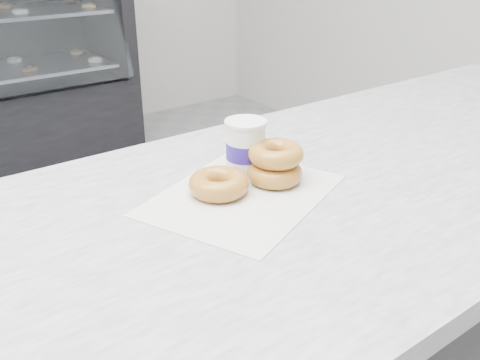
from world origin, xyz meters
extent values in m
cube|color=silver|center=(0.00, -0.60, 0.88)|extent=(3.06, 0.76, 0.04)
cube|color=black|center=(1.16, 2.10, 0.88)|extent=(0.08, 0.70, 0.75)
cube|color=silver|center=(0.25, -0.56, 0.90)|extent=(0.41, 0.37, 0.00)
torus|color=#B67D32|center=(0.22, -0.53, 0.92)|extent=(0.12, 0.12, 0.04)
torus|color=#B67D32|center=(0.33, -0.55, 0.92)|extent=(0.10, 0.10, 0.04)
torus|color=#B67D32|center=(0.33, -0.55, 0.96)|extent=(0.11, 0.11, 0.04)
cylinder|color=white|center=(0.31, -0.48, 0.95)|extent=(0.10, 0.10, 0.11)
cylinder|color=white|center=(0.31, -0.48, 1.00)|extent=(0.08, 0.08, 0.01)
cylinder|color=#2A1A93|center=(0.31, -0.48, 0.95)|extent=(0.10, 0.10, 0.03)
camera|label=1|loc=(-0.27, -1.24, 1.33)|focal=40.00mm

